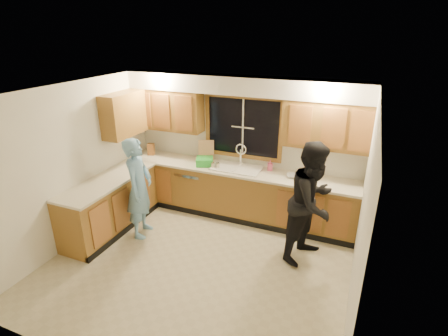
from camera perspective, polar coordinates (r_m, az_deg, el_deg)
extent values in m
plane|color=#BCB190|center=(5.33, -4.34, -15.45)|extent=(4.20, 4.20, 0.00)
plane|color=silver|center=(4.30, -5.32, 12.03)|extent=(4.20, 4.20, 0.00)
plane|color=white|center=(6.30, 3.09, 3.62)|extent=(4.20, 0.00, 4.20)
plane|color=white|center=(5.88, -23.32, 0.40)|extent=(0.00, 3.80, 3.80)
plane|color=white|center=(4.24, 21.63, -7.66)|extent=(0.00, 3.80, 3.80)
cube|color=olive|center=(6.35, 2.03, -4.13)|extent=(4.20, 0.60, 0.88)
cube|color=olive|center=(6.24, -18.00, -5.81)|extent=(0.60, 1.90, 0.88)
cube|color=beige|center=(6.15, 2.04, -0.34)|extent=(4.20, 0.63, 0.04)
cube|color=beige|center=(6.03, -18.40, -1.97)|extent=(0.63, 1.90, 0.04)
cube|color=olive|center=(6.60, -9.18, 9.40)|extent=(1.35, 0.33, 0.75)
cube|color=olive|center=(5.69, 16.38, 6.74)|extent=(1.35, 0.33, 0.75)
cube|color=olive|center=(6.40, -16.01, 8.43)|extent=(0.33, 0.90, 0.75)
cube|color=silver|center=(5.88, 2.73, 13.33)|extent=(4.20, 0.35, 0.30)
cube|color=black|center=(6.20, 3.14, 6.67)|extent=(1.30, 0.01, 1.00)
cube|color=olive|center=(6.07, 3.22, 11.53)|extent=(1.44, 0.03, 0.07)
cube|color=olive|center=(6.35, 3.01, 1.99)|extent=(1.44, 0.03, 0.07)
cube|color=olive|center=(6.44, -2.68, 7.28)|extent=(0.07, 0.03, 1.00)
cube|color=olive|center=(6.00, 9.31, 5.91)|extent=(0.07, 0.03, 1.00)
cube|color=white|center=(6.15, 2.09, -0.03)|extent=(0.86, 0.52, 0.03)
cube|color=white|center=(6.25, 0.28, -0.51)|extent=(0.38, 0.42, 0.18)
cube|color=white|center=(6.12, 3.92, -1.09)|extent=(0.38, 0.42, 0.18)
cylinder|color=silver|center=(6.27, 2.75, 1.88)|extent=(0.04, 0.04, 0.28)
torus|color=silver|center=(6.22, 2.78, 3.09)|extent=(0.21, 0.03, 0.21)
cube|color=white|center=(6.67, -4.86, -3.14)|extent=(0.60, 0.56, 0.82)
cube|color=white|center=(5.87, -21.55, -8.03)|extent=(0.58, 0.75, 0.90)
imported|color=#6EA4D1|center=(5.78, -13.69, -3.21)|extent=(0.54, 0.69, 1.67)
imported|color=black|center=(5.18, 14.24, -5.48)|extent=(0.96, 1.07, 1.81)
cube|color=#A2632C|center=(6.93, -11.82, 3.02)|extent=(0.15, 0.14, 0.23)
cube|color=tan|center=(6.50, -2.92, 2.90)|extent=(0.30, 0.20, 0.38)
cube|color=green|center=(6.30, -3.19, 1.08)|extent=(0.37, 0.36, 0.14)
imported|color=#ED5A8D|center=(6.10, 7.52, 0.46)|extent=(0.11, 0.11, 0.19)
imported|color=silver|center=(5.90, 11.12, -1.28)|extent=(0.25, 0.25, 0.05)
cylinder|color=#C1B294|center=(6.14, -1.87, 0.41)|extent=(0.08, 0.08, 0.11)
cylinder|color=#C1B294|center=(6.14, -1.02, 0.38)|extent=(0.07, 0.07, 0.11)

